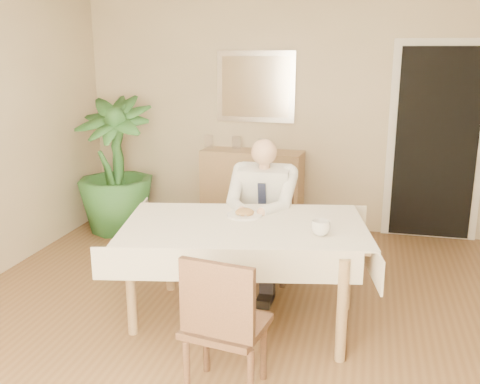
% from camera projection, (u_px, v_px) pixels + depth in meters
% --- Properties ---
extents(room, '(5.00, 5.02, 2.60)m').
position_uv_depth(room, '(227.00, 153.00, 3.43)').
color(room, brown).
rests_on(room, ground).
extents(doorway, '(0.96, 0.07, 2.10)m').
position_uv_depth(doorway, '(436.00, 144.00, 5.46)').
color(doorway, white).
rests_on(doorway, ground).
extents(mirror, '(0.86, 0.04, 0.76)m').
position_uv_depth(mirror, '(256.00, 87.00, 5.76)').
color(mirror, silver).
rests_on(mirror, room).
extents(dining_table, '(1.91, 1.35, 0.75)m').
position_uv_depth(dining_table, '(244.00, 235.00, 3.79)').
color(dining_table, '#98754A').
rests_on(dining_table, ground).
extents(chair_far, '(0.45, 0.45, 0.89)m').
position_uv_depth(chair_far, '(267.00, 220.00, 4.66)').
color(chair_far, '#472C1B').
rests_on(chair_far, ground).
extents(chair_near, '(0.48, 0.49, 0.89)m').
position_uv_depth(chair_near, '(223.00, 321.00, 2.93)').
color(chair_near, '#472C1B').
rests_on(chair_near, ground).
extents(seated_man, '(0.48, 0.72, 1.24)m').
position_uv_depth(seated_man, '(261.00, 208.00, 4.34)').
color(seated_man, silver).
rests_on(seated_man, ground).
extents(plate, '(0.26, 0.26, 0.02)m').
position_uv_depth(plate, '(245.00, 215.00, 3.94)').
color(plate, white).
rests_on(plate, dining_table).
extents(food, '(0.14, 0.14, 0.06)m').
position_uv_depth(food, '(245.00, 212.00, 3.94)').
color(food, brown).
rests_on(food, dining_table).
extents(knife, '(0.01, 0.13, 0.01)m').
position_uv_depth(knife, '(248.00, 216.00, 3.87)').
color(knife, silver).
rests_on(knife, dining_table).
extents(fork, '(0.01, 0.13, 0.01)m').
position_uv_depth(fork, '(237.00, 215.00, 3.89)').
color(fork, silver).
rests_on(fork, dining_table).
extents(coffee_mug, '(0.14, 0.14, 0.10)m').
position_uv_depth(coffee_mug, '(321.00, 228.00, 3.53)').
color(coffee_mug, white).
rests_on(coffee_mug, dining_table).
extents(sideboard, '(1.12, 0.44, 0.88)m').
position_uv_depth(sideboard, '(252.00, 190.00, 5.91)').
color(sideboard, '#98754A').
rests_on(sideboard, ground).
extents(photo_frame_left, '(0.10, 0.02, 0.14)m').
position_uv_depth(photo_frame_left, '(209.00, 141.00, 5.97)').
color(photo_frame_left, silver).
rests_on(photo_frame_left, sideboard).
extents(photo_frame_center, '(0.10, 0.02, 0.14)m').
position_uv_depth(photo_frame_center, '(237.00, 143.00, 5.88)').
color(photo_frame_center, silver).
rests_on(photo_frame_center, sideboard).
extents(photo_frame_right, '(0.10, 0.02, 0.14)m').
position_uv_depth(photo_frame_right, '(264.00, 145.00, 5.75)').
color(photo_frame_right, silver).
rests_on(photo_frame_right, sideboard).
extents(potted_palm, '(0.84, 0.84, 1.46)m').
position_uv_depth(potted_palm, '(115.00, 166.00, 5.74)').
color(potted_palm, '#275925').
rests_on(potted_palm, ground).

